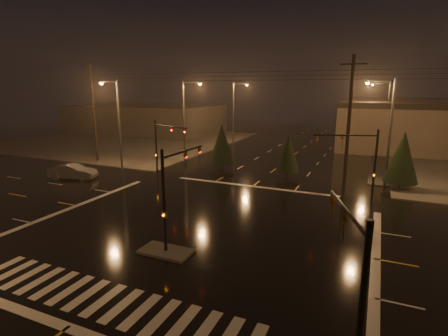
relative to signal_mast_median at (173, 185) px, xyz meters
The scene contains 22 objects.
ground 4.85m from the signal_mast_median, 90.00° to the left, with size 140.00×140.00×0.00m, color black.
sidewalk_nw 44.80m from the signal_mast_median, 132.21° to the left, with size 36.00×36.00×0.12m, color #403E39.
median_island 3.79m from the signal_mast_median, 90.00° to the right, with size 3.00×1.60×0.15m, color #403E39.
crosswalk 7.01m from the signal_mast_median, 90.00° to the right, with size 15.00×2.60×0.01m, color beige.
stop_bar_near 8.77m from the signal_mast_median, 90.00° to the right, with size 16.00×0.50×0.01m, color beige.
stop_bar_far 14.56m from the signal_mast_median, 90.00° to the left, with size 16.00×0.50×0.01m, color beige.
commercial_block 57.07m from the signal_mast_median, 127.83° to the left, with size 30.00×18.00×5.60m, color #433E3B.
signal_mast_median is the anchor object (origin of this frame).
signal_mast_ne 16.27m from the signal_mast_median, 54.28° to the left, with size 4.84×1.86×6.00m.
signal_mast_nw 16.27m from the signal_mast_median, 125.72° to the left, with size 4.84×1.86×6.00m.
signal_mast_se 12.22m from the signal_mast_median, 33.15° to the right, with size 1.55×3.87×6.00m.
streetlight_1 23.94m from the signal_mast_median, 117.96° to the left, with size 2.77×0.32×10.00m.
streetlight_2 38.78m from the signal_mast_median, 106.79° to the left, with size 2.77×0.32×10.00m.
streetlight_3 22.20m from the signal_mast_median, 59.61° to the left, with size 2.77×0.32×10.00m.
streetlight_4 40.69m from the signal_mast_median, 74.03° to the left, with size 2.77×0.32×10.00m.
streetlight_5 21.53m from the signal_mast_median, 138.30° to the left, with size 0.32×2.77×10.00m.
utility_pole_0 27.95m from the signal_mast_median, 142.19° to the left, with size 2.20×0.32×12.00m.
utility_pole_1 19.00m from the signal_mast_median, 64.89° to the left, with size 2.20×0.32×12.00m.
conifer_0 22.58m from the signal_mast_median, 55.66° to the left, with size 3.03×3.03×5.43m.
conifer_3 20.06m from the signal_mast_median, 106.17° to the left, with size 2.95×2.95×5.31m.
conifer_4 18.78m from the signal_mast_median, 83.21° to the left, with size 2.43×2.43×4.49m.
car_crossing 20.29m from the signal_mast_median, 152.73° to the left, with size 1.65×4.74×1.56m, color slate.
Camera 1 is at (10.46, -19.44, 9.21)m, focal length 28.00 mm.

